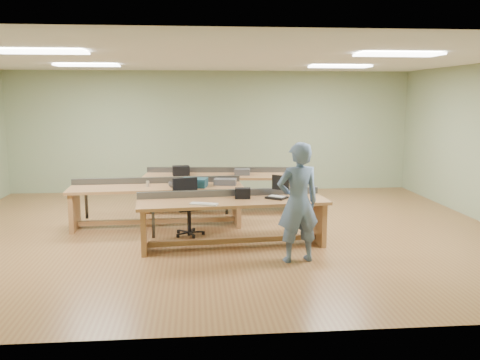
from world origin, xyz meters
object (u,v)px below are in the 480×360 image
Objects in this scene: workbench_mid at (157,196)px; camera_bag at (243,193)px; laptop_base at (277,197)px; parts_bin_teal at (194,183)px; mug at (172,184)px; task_chair at (188,214)px; parts_bin_grey at (225,182)px; person at (298,203)px; workbench_back at (220,183)px; drinks_can at (148,184)px; workbench_front at (233,212)px.

camera_bag is (1.46, -1.28, 0.27)m from workbench_mid.
laptop_base is at bearing -0.63° from camera_bag.
mug is (-0.40, -0.00, -0.02)m from parts_bin_teal.
camera_bag is at bearing -43.98° from mug.
parts_bin_grey is (0.68, 0.69, 0.45)m from task_chair.
parts_bin_teal is at bearing -66.02° from person.
workbench_back is 10.51× the size of laptop_base.
parts_bin_grey reaches higher than drinks_can.
drinks_can is (-0.16, -0.06, 0.24)m from workbench_mid.
workbench_mid is at bearing -175.90° from laptop_base.
person is 15.96× the size of drinks_can.
camera_bag is 1.19m from task_chair.
mug is at bearing -179.65° from parts_bin_teal.
drinks_can is (-1.62, 1.22, -0.03)m from camera_bag.
mug is at bearing -10.56° from drinks_can.
laptop_base is 2.81× the size of drinks_can.
workbench_mid and parts_bin_grey have the same top height.
workbench_mid is 3.27× the size of task_chair.
workbench_back is (-0.07, 2.67, 0.00)m from workbench_front.
camera_bag is 0.56× the size of parts_bin_teal.
laptop_base is at bearing -43.01° from task_chair.
laptop_base is (0.79, -2.61, 0.20)m from workbench_back.
parts_bin_teal is 3.31× the size of mug.
mug is at bearing 141.05° from camera_bag.
drinks_can is (-1.45, 1.32, 0.24)m from workbench_front.
task_chair reaches higher than workbench_front.
workbench_back is 1.72m from mug.
camera_bag reaches higher than workbench_back.
person is 2.56m from parts_bin_teal.
task_chair is 2.40× the size of parts_bin_grey.
parts_bin_teal reaches higher than workbench_front.
parts_bin_teal is (-0.77, 1.14, -0.01)m from camera_bag.
camera_bag is (-0.70, 0.96, -0.04)m from person.
workbench_mid is at bearing 152.95° from mug.
task_chair is at bearing -60.39° from mug.
workbench_back reaches higher than mug.
drinks_can is at bearing -130.89° from workbench_back.
workbench_front is at bearing -49.45° from workbench_mid.
person reaches higher than task_chair.
parts_bin_grey is at bearing 86.54° from workbench_front.
parts_bin_grey is at bearing 17.78° from parts_bin_teal.
parts_bin_grey is at bearing 27.72° from task_chair.
mug is at bearing -169.21° from parts_bin_grey.
workbench_mid is (-1.29, 1.39, 0.00)m from workbench_front.
mug is (-0.29, 0.51, 0.45)m from task_chair.
person is at bearing -48.70° from camera_bag.
workbench_back is 1.85× the size of person.
mug is at bearing -59.29° from person.
workbench_front is 22.72× the size of mug.
camera_bag is at bearing -79.74° from workbench_back.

